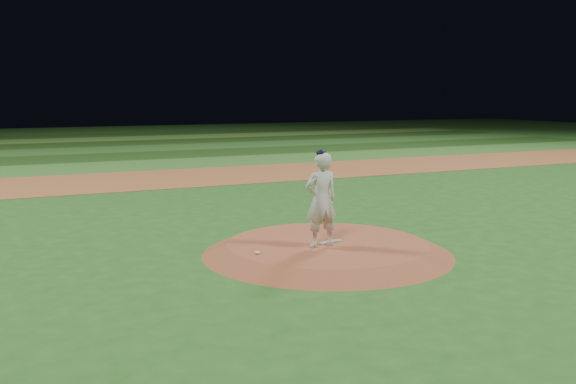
{
  "coord_description": "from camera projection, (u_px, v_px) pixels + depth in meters",
  "views": [
    {
      "loc": [
        -6.7,
        -12.05,
        3.48
      ],
      "look_at": [
        0.0,
        2.0,
        1.1
      ],
      "focal_mm": 40.0,
      "sensor_mm": 36.0,
      "label": 1
    }
  ],
  "objects": [
    {
      "name": "outfield_stripe_5",
      "position": [
        71.0,
        136.0,
        53.84
      ],
      "size": [
        70.0,
        5.0,
        0.02
      ],
      "primitive_type": "cube",
      "color": "#224717",
      "rests_on": "ground"
    },
    {
      "name": "outfield_stripe_0",
      "position": [
        135.0,
        166.0,
        31.53
      ],
      "size": [
        70.0,
        5.0,
        0.02
      ],
      "primitive_type": "cube",
      "color": "#357129",
      "rests_on": "ground"
    },
    {
      "name": "outfield_stripe_3",
      "position": [
        89.0,
        144.0,
        44.91
      ],
      "size": [
        70.0,
        5.0,
        0.02
      ],
      "primitive_type": "cube",
      "color": "#1F4215",
      "rests_on": "ground"
    },
    {
      "name": "infield_dirt_band",
      "position": [
        164.0,
        179.0,
        26.62
      ],
      "size": [
        70.0,
        6.0,
        0.02
      ],
      "primitive_type": "cube",
      "color": "#9B5930",
      "rests_on": "ground"
    },
    {
      "name": "pitchers_mound",
      "position": [
        327.0,
        248.0,
        14.11
      ],
      "size": [
        5.5,
        5.5,
        0.25
      ],
      "primitive_type": "cone",
      "color": "brown",
      "rests_on": "ground"
    },
    {
      "name": "ground",
      "position": [
        327.0,
        254.0,
        14.13
      ],
      "size": [
        120.0,
        120.0,
        0.0
      ],
      "primitive_type": "plane",
      "color": "#245B1D",
      "rests_on": "ground"
    },
    {
      "name": "outfield_stripe_4",
      "position": [
        79.0,
        140.0,
        49.38
      ],
      "size": [
        70.0,
        5.0,
        0.02
      ],
      "primitive_type": "cube",
      "color": "#467D2D",
      "rests_on": "ground"
    },
    {
      "name": "outfield_stripe_2",
      "position": [
        101.0,
        150.0,
        40.45
      ],
      "size": [
        70.0,
        5.0,
        0.02
      ],
      "primitive_type": "cube",
      "color": "#2C6424",
      "rests_on": "ground"
    },
    {
      "name": "pitcher_on_mound",
      "position": [
        321.0,
        199.0,
        13.59
      ],
      "size": [
        0.74,
        0.49,
        2.08
      ],
      "color": "silver",
      "rests_on": "pitchers_mound"
    },
    {
      "name": "rosin_bag",
      "position": [
        257.0,
        253.0,
        13.08
      ],
      "size": [
        0.11,
        0.11,
        0.06
      ],
      "primitive_type": "ellipsoid",
      "color": "white",
      "rests_on": "pitchers_mound"
    },
    {
      "name": "outfield_stripe_1",
      "position": [
        116.0,
        157.0,
        35.99
      ],
      "size": [
        70.0,
        5.0,
        0.02
      ],
      "primitive_type": "cube",
      "color": "#1D4215",
      "rests_on": "ground"
    },
    {
      "name": "pitching_rubber",
      "position": [
        330.0,
        242.0,
        14.1
      ],
      "size": [
        0.62,
        0.26,
        0.03
      ],
      "primitive_type": "cube",
      "rotation": [
        0.0,
        0.0,
        0.2
      ],
      "color": "beige",
      "rests_on": "pitchers_mound"
    }
  ]
}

